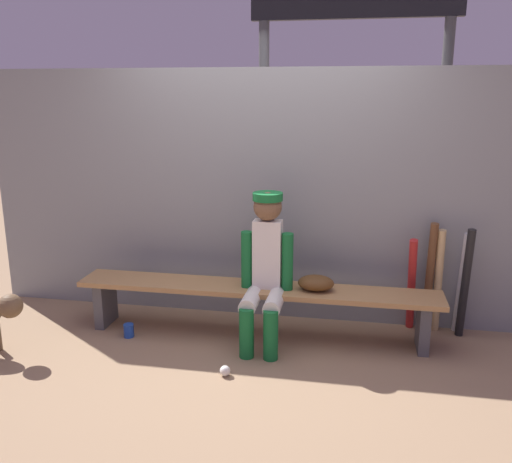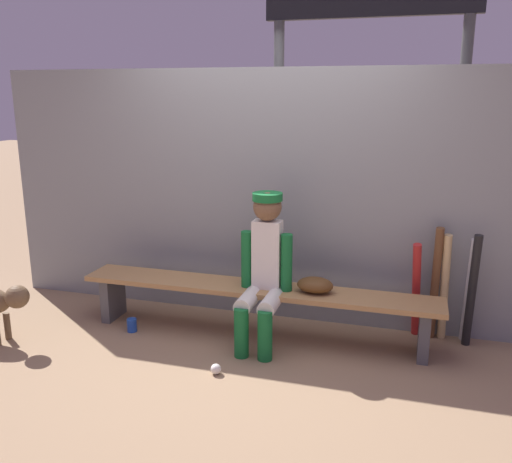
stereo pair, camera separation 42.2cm
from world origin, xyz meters
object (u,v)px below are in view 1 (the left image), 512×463
object	(u,v)px
player_seated	(265,266)
bat_aluminum_red	(411,285)
bat_aluminum_black	(465,284)
cup_on_ground	(129,330)
bat_wood_natural	(438,281)
baseball_glove	(316,283)
baseball	(225,371)
bat_aluminum_silver	(462,283)
scoreboard	(362,26)
cup_on_bench	(281,278)
dugout_bench	(256,296)
bat_wood_dark	(429,278)

from	to	relation	value
player_seated	bat_aluminum_red	bearing A→B (deg)	19.97
bat_aluminum_red	bat_aluminum_black	world-z (taller)	bat_aluminum_black
cup_on_ground	bat_wood_natural	bearing A→B (deg)	13.10
bat_aluminum_black	baseball_glove	bearing A→B (deg)	-166.50
player_seated	baseball	world-z (taller)	player_seated
bat_aluminum_silver	scoreboard	distance (m)	2.48
cup_on_bench	scoreboard	xyz separation A→B (m)	(0.53, 1.32, 2.03)
dugout_bench	scoreboard	bearing A→B (deg)	62.30
bat_wood_dark	bat_wood_natural	world-z (taller)	bat_wood_dark
dugout_bench	bat_aluminum_red	xyz separation A→B (m)	(1.22, 0.31, 0.07)
bat_wood_natural	cup_on_ground	size ratio (longest dim) A/B	7.95
player_seated	cup_on_ground	world-z (taller)	player_seated
cup_on_bench	baseball	bearing A→B (deg)	-110.66
bat_wood_dark	bat_aluminum_silver	xyz separation A→B (m)	(0.25, 0.02, -0.04)
baseball_glove	bat_wood_natural	size ratio (longest dim) A/B	0.32
bat_aluminum_red	bat_aluminum_silver	distance (m)	0.40
bat_wood_dark	bat_wood_natural	size ratio (longest dim) A/B	1.06
dugout_bench	bat_aluminum_silver	distance (m)	1.66
baseball_glove	bat_wood_dark	distance (m)	0.95
cup_on_ground	scoreboard	bearing A→B (deg)	42.81
scoreboard	bat_aluminum_black	bearing A→B (deg)	-50.88
dugout_bench	bat_aluminum_silver	world-z (taller)	bat_aluminum_silver
bat_wood_dark	bat_wood_natural	xyz separation A→B (m)	(0.07, 0.01, -0.03)
bat_aluminum_silver	scoreboard	xyz separation A→B (m)	(-0.89, 1.03, 2.08)
bat_wood_dark	cup_on_bench	xyz separation A→B (m)	(-1.17, -0.27, 0.01)
scoreboard	player_seated	bearing A→B (deg)	-113.15
scoreboard	dugout_bench	bearing A→B (deg)	-117.70
bat_wood_dark	cup_on_ground	world-z (taller)	bat_wood_dark
bat_aluminum_red	player_seated	bearing A→B (deg)	-160.03
baseball_glove	player_seated	bearing A→B (deg)	-164.86
bat_aluminum_silver	baseball	size ratio (longest dim) A/B	11.56
baseball_glove	bat_aluminum_red	xyz separation A→B (m)	(0.75, 0.31, -0.08)
player_seated	bat_wood_dark	world-z (taller)	player_seated
bat_wood_natural	cup_on_ground	world-z (taller)	bat_wood_natural
cup_on_ground	cup_on_bench	distance (m)	1.30
bat_aluminum_red	bat_wood_natural	xyz separation A→B (m)	(0.21, 0.04, 0.03)
baseball	bat_wood_natural	bearing A→B (deg)	34.14
bat_wood_dark	cup_on_ground	size ratio (longest dim) A/B	8.44
bat_wood_natural	bat_aluminum_black	distance (m)	0.21
bat_wood_natural	bat_aluminum_silver	bearing A→B (deg)	0.92
baseball_glove	bat_aluminum_red	bearing A→B (deg)	22.33
player_seated	bat_aluminum_red	size ratio (longest dim) A/B	1.44
baseball_glove	bat_aluminum_silver	size ratio (longest dim) A/B	0.33
cup_on_bench	scoreboard	distance (m)	2.47
bat_aluminum_black	baseball	size ratio (longest dim) A/B	12.21
bat_wood_natural	bat_aluminum_black	bearing A→B (deg)	-20.26
dugout_bench	baseball_glove	world-z (taller)	baseball_glove
bat_wood_natural	bat_aluminum_red	bearing A→B (deg)	-169.02
dugout_bench	bat_aluminum_black	bearing A→B (deg)	9.66
bat_wood_natural	cup_on_ground	distance (m)	2.53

